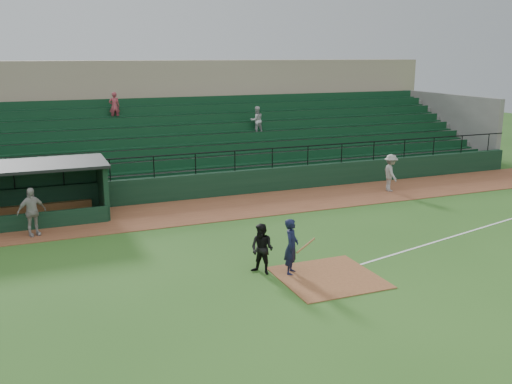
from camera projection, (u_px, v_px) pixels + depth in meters
name	position (u px, v px, depth m)	size (l,w,h in m)	color
ground	(313.00, 267.00, 18.54)	(90.00, 90.00, 0.00)	#2C591C
warning_track	(231.00, 207.00, 25.74)	(40.00, 4.00, 0.03)	brown
home_plate_dirt	(328.00, 277.00, 17.64)	(3.00, 3.00, 0.03)	brown
foul_line	(478.00, 229.00, 22.55)	(18.00, 0.09, 0.01)	white
stadium_structure	(182.00, 134.00, 32.81)	(38.00, 13.08, 6.40)	black
batter_at_plate	(291.00, 247.00, 17.77)	(1.16, 0.79, 1.81)	black
umpire	(262.00, 249.00, 17.81)	(0.79, 0.62, 1.63)	black
runner	(391.00, 173.00, 28.51)	(1.21, 0.70, 1.88)	gray
dugout_player_a	(32.00, 212.00, 21.46)	(1.10, 0.46, 1.87)	#A49E99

